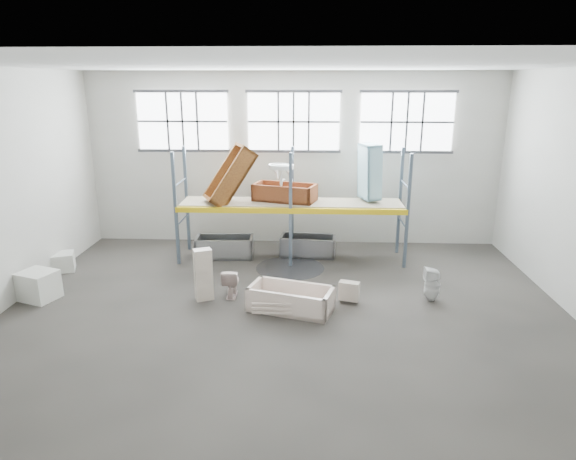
# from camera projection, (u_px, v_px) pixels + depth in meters

# --- Properties ---
(floor) EXTENTS (12.00, 10.00, 0.10)m
(floor) POSITION_uv_depth(u_px,v_px,m) (285.00, 316.00, 10.55)
(floor) COLOR #4C4640
(floor) RESTS_ON ground
(ceiling) EXTENTS (12.00, 10.00, 0.10)m
(ceiling) POSITION_uv_depth(u_px,v_px,m) (284.00, 62.00, 9.09)
(ceiling) COLOR silver
(ceiling) RESTS_ON ground
(wall_back) EXTENTS (12.00, 0.10, 5.00)m
(wall_back) POSITION_uv_depth(u_px,v_px,m) (294.00, 160.00, 14.65)
(wall_back) COLOR #B4B2A8
(wall_back) RESTS_ON ground
(wall_front) EXTENTS (12.00, 0.10, 5.00)m
(wall_front) POSITION_uv_depth(u_px,v_px,m) (258.00, 312.00, 4.98)
(wall_front) COLOR #9C9A90
(wall_front) RESTS_ON ground
(window_left) EXTENTS (2.60, 0.04, 1.60)m
(window_left) POSITION_uv_depth(u_px,v_px,m) (183.00, 121.00, 14.37)
(window_left) COLOR white
(window_left) RESTS_ON wall_back
(window_mid) EXTENTS (2.60, 0.04, 1.60)m
(window_mid) POSITION_uv_depth(u_px,v_px,m) (294.00, 122.00, 14.23)
(window_mid) COLOR white
(window_mid) RESTS_ON wall_back
(window_right) EXTENTS (2.60, 0.04, 1.60)m
(window_right) POSITION_uv_depth(u_px,v_px,m) (407.00, 122.00, 14.09)
(window_right) COLOR white
(window_right) RESTS_ON wall_back
(rack_upright_la) EXTENTS (0.08, 0.08, 3.00)m
(rack_upright_la) POSITION_uv_depth(u_px,v_px,m) (176.00, 209.00, 13.01)
(rack_upright_la) COLOR slate
(rack_upright_la) RESTS_ON floor
(rack_upright_lb) EXTENTS (0.08, 0.08, 3.00)m
(rack_upright_lb) POSITION_uv_depth(u_px,v_px,m) (187.00, 199.00, 14.16)
(rack_upright_lb) COLOR slate
(rack_upright_lb) RESTS_ON floor
(rack_upright_ma) EXTENTS (0.08, 0.08, 3.00)m
(rack_upright_ma) POSITION_uv_depth(u_px,v_px,m) (291.00, 211.00, 12.88)
(rack_upright_ma) COLOR slate
(rack_upright_ma) RESTS_ON floor
(rack_upright_mb) EXTENTS (0.08, 0.08, 3.00)m
(rack_upright_mb) POSITION_uv_depth(u_px,v_px,m) (292.00, 200.00, 14.03)
(rack_upright_mb) COLOR slate
(rack_upright_mb) RESTS_ON floor
(rack_upright_ra) EXTENTS (0.08, 0.08, 3.00)m
(rack_upright_ra) POSITION_uv_depth(u_px,v_px,m) (408.00, 212.00, 12.74)
(rack_upright_ra) COLOR slate
(rack_upright_ra) RESTS_ON floor
(rack_upright_rb) EXTENTS (0.08, 0.08, 3.00)m
(rack_upright_rb) POSITION_uv_depth(u_px,v_px,m) (400.00, 201.00, 13.89)
(rack_upright_rb) COLOR slate
(rack_upright_rb) RESTS_ON floor
(rack_beam_front) EXTENTS (6.00, 0.10, 0.14)m
(rack_beam_front) POSITION_uv_depth(u_px,v_px,m) (291.00, 211.00, 12.88)
(rack_beam_front) COLOR yellow
(rack_beam_front) RESTS_ON floor
(rack_beam_back) EXTENTS (6.00, 0.10, 0.14)m
(rack_beam_back) POSITION_uv_depth(u_px,v_px,m) (292.00, 200.00, 14.03)
(rack_beam_back) COLOR yellow
(rack_beam_back) RESTS_ON floor
(shelf_deck) EXTENTS (5.90, 1.10, 0.03)m
(shelf_deck) POSITION_uv_depth(u_px,v_px,m) (291.00, 202.00, 13.43)
(shelf_deck) COLOR gray
(shelf_deck) RESTS_ON floor
(wet_patch) EXTENTS (1.80, 1.80, 0.00)m
(wet_patch) POSITION_uv_depth(u_px,v_px,m) (290.00, 268.00, 13.12)
(wet_patch) COLOR black
(wet_patch) RESTS_ON floor
(bathtub_beige) EXTENTS (1.92, 1.30, 0.52)m
(bathtub_beige) POSITION_uv_depth(u_px,v_px,m) (291.00, 299.00, 10.65)
(bathtub_beige) COLOR beige
(bathtub_beige) RESTS_ON floor
(cistern_spare) EXTENTS (0.48, 0.33, 0.42)m
(cistern_spare) POSITION_uv_depth(u_px,v_px,m) (349.00, 291.00, 10.99)
(cistern_spare) COLOR #C2B1A0
(cistern_spare) RESTS_ON bathtub_beige
(sink_in_tub) EXTENTS (0.47, 0.47, 0.16)m
(sink_in_tub) POSITION_uv_depth(u_px,v_px,m) (306.00, 294.00, 11.13)
(sink_in_tub) COLOR #C7ACA5
(sink_in_tub) RESTS_ON bathtub_beige
(toilet_beige) EXTENTS (0.38, 0.65, 0.66)m
(toilet_beige) POSITION_uv_depth(u_px,v_px,m) (231.00, 282.00, 11.34)
(toilet_beige) COLOR beige
(toilet_beige) RESTS_ON floor
(cistern_tall) EXTENTS (0.45, 0.38, 1.18)m
(cistern_tall) POSITION_uv_depth(u_px,v_px,m) (203.00, 275.00, 11.07)
(cistern_tall) COLOR beige
(cistern_tall) RESTS_ON floor
(toilet_white) EXTENTS (0.36, 0.35, 0.78)m
(toilet_white) POSITION_uv_depth(u_px,v_px,m) (432.00, 284.00, 11.06)
(toilet_white) COLOR white
(toilet_white) RESTS_ON floor
(steel_tub_left) EXTENTS (1.59, 0.80, 0.57)m
(steel_tub_left) POSITION_uv_depth(u_px,v_px,m) (225.00, 247.00, 13.89)
(steel_tub_left) COLOR #AAAEB2
(steel_tub_left) RESTS_ON floor
(steel_tub_right) EXTENTS (1.58, 0.86, 0.55)m
(steel_tub_right) POSITION_uv_depth(u_px,v_px,m) (308.00, 246.00, 14.02)
(steel_tub_right) COLOR #95969C
(steel_tub_right) RESTS_ON floor
(rust_tub_flat) EXTENTS (1.81, 1.22, 0.47)m
(rust_tub_flat) POSITION_uv_depth(u_px,v_px,m) (285.00, 192.00, 13.50)
(rust_tub_flat) COLOR brown
(rust_tub_flat) RESTS_ON shelf_deck
(rust_tub_tilted) EXTENTS (1.59, 1.29, 1.68)m
(rust_tub_tilted) POSITION_uv_depth(u_px,v_px,m) (230.00, 176.00, 13.26)
(rust_tub_tilted) COLOR brown
(rust_tub_tilted) RESTS_ON shelf_deck
(sink_on_shelf) EXTENTS (0.77, 0.66, 0.59)m
(sink_on_shelf) POSITION_uv_depth(u_px,v_px,m) (281.00, 185.00, 13.12)
(sink_on_shelf) COLOR white
(sink_on_shelf) RESTS_ON rust_tub_flat
(blue_tub_upright) EXTENTS (0.66, 0.80, 1.47)m
(blue_tub_upright) POSITION_uv_depth(u_px,v_px,m) (370.00, 172.00, 13.31)
(blue_tub_upright) COLOR #99D0E1
(blue_tub_upright) RESTS_ON shelf_deck
(bucket) EXTENTS (0.38, 0.38, 0.35)m
(bucket) POSITION_uv_depth(u_px,v_px,m) (279.00, 303.00, 10.64)
(bucket) COLOR silver
(bucket) RESTS_ON floor
(carton_near) EXTENTS (0.93, 0.86, 0.65)m
(carton_near) POSITION_uv_depth(u_px,v_px,m) (38.00, 285.00, 11.17)
(carton_near) COLOR silver
(carton_near) RESTS_ON floor
(carton_far) EXTENTS (0.72, 0.72, 0.46)m
(carton_far) POSITION_uv_depth(u_px,v_px,m) (63.00, 262.00, 12.90)
(carton_far) COLOR beige
(carton_far) RESTS_ON floor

